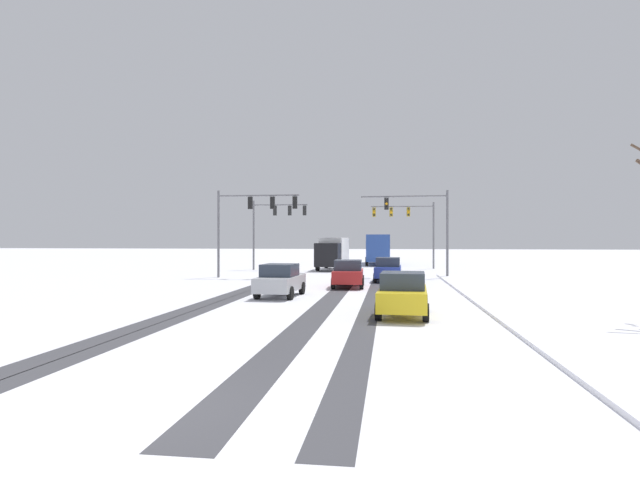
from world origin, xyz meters
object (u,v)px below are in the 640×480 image
traffic_signal_far_right (408,220)px  car_blue_lead (388,269)px  car_silver_third (280,280)px  car_red_second (348,273)px  bus_oncoming (377,247)px  car_yellow_cab_fourth (403,294)px  traffic_signal_far_left (275,219)px  box_truck_delivery (333,252)px  traffic_signal_near_left (251,213)px  traffic_signal_near_right (423,218)px

traffic_signal_far_right → car_blue_lead: bearing=-96.8°
traffic_signal_far_right → car_silver_third: (-7.16, -26.06, -3.98)m
traffic_signal_far_right → car_red_second: bearing=-101.7°
car_blue_lead → bus_oncoming: bus_oncoming is taller
car_yellow_cab_fourth → bus_oncoming: bearing=92.7°
traffic_signal_far_left → car_yellow_cab_fourth: bearing=-68.2°
traffic_signal_far_left → car_silver_third: bearing=-76.6°
traffic_signal_far_right → car_blue_lead: 16.49m
car_yellow_cab_fourth → box_truck_delivery: size_ratio=0.56×
traffic_signal_near_left → box_truck_delivery: traffic_signal_near_left is taller
car_red_second → car_silver_third: 6.23m
car_silver_third → bus_oncoming: 34.79m
car_blue_lead → car_silver_third: bearing=-117.3°
traffic_signal_near_right → traffic_signal_far_left: (-13.12, 8.03, 0.31)m
car_red_second → car_yellow_cab_fourth: same height
traffic_signal_near_right → traffic_signal_far_left: same height
traffic_signal_near_left → box_truck_delivery: size_ratio=0.87×
traffic_signal_far_right → traffic_signal_near_right: same height
car_red_second → bus_oncoming: bus_oncoming is taller
traffic_signal_far_left → car_red_second: size_ratio=1.56×
traffic_signal_near_right → box_truck_delivery: bearing=130.3°
car_red_second → box_truck_delivery: (-2.91, 17.91, 0.82)m
traffic_signal_near_right → traffic_signal_near_left: bearing=-170.9°
traffic_signal_far_left → car_silver_third: (5.32, -22.26, -3.95)m
car_red_second → box_truck_delivery: bearing=99.2°
traffic_signal_far_right → car_red_second: (-4.24, -20.56, -3.98)m
traffic_signal_far_right → car_yellow_cab_fourth: traffic_signal_far_right is taller
traffic_signal_near_right → car_red_second: size_ratio=1.56×
traffic_signal_near_left → car_blue_lead: traffic_signal_near_left is taller
car_red_second → traffic_signal_far_left: bearing=116.2°
bus_oncoming → box_truck_delivery: (-3.96, -11.13, -0.36)m
traffic_signal_near_left → traffic_signal_far_left: (-0.43, 10.07, -0.03)m
car_yellow_cab_fourth → traffic_signal_far_left: bearing=111.8°
car_silver_third → car_red_second: bearing=62.0°
car_yellow_cab_fourth → bus_oncoming: (-1.87, 40.21, 1.18)m
traffic_signal_far_right → box_truck_delivery: bearing=-159.7°
traffic_signal_near_left → bus_oncoming: 24.20m
car_silver_third → box_truck_delivery: bearing=90.0°
car_red_second → box_truck_delivery: box_truck_delivery is taller
traffic_signal_far_left → box_truck_delivery: traffic_signal_far_left is taller
car_silver_third → car_yellow_cab_fourth: bearing=-44.2°
car_silver_third → box_truck_delivery: size_ratio=0.56×
car_blue_lead → traffic_signal_far_left: bearing=131.2°
car_yellow_cab_fourth → bus_oncoming: size_ratio=0.38×
traffic_signal_far_right → traffic_signal_far_left: (-12.48, -3.80, -0.03)m
box_truck_delivery → bus_oncoming: bearing=70.4°
car_blue_lead → bus_oncoming: 24.43m
car_silver_third → traffic_signal_far_right: bearing=74.6°
traffic_signal_far_right → box_truck_delivery: traffic_signal_far_right is taller
traffic_signal_far_right → car_yellow_cab_fourth: bearing=-92.4°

